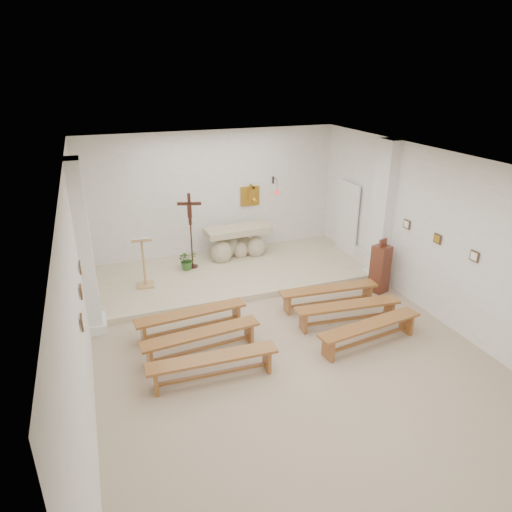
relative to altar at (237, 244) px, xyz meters
name	(u,v)px	position (x,y,z in m)	size (l,w,h in m)	color
ground	(285,347)	(-0.46, -4.35, -0.50)	(7.00, 10.00, 0.00)	tan
wall_left	(79,296)	(-3.95, -4.35, 1.25)	(0.02, 10.00, 3.50)	white
wall_right	(445,240)	(3.03, -4.35, 1.25)	(0.02, 10.00, 3.50)	white
wall_back	(213,196)	(-0.46, 0.64, 1.25)	(7.00, 0.02, 3.50)	white
ceiling	(290,167)	(-0.46, -4.35, 2.99)	(7.00, 10.00, 0.02)	silver
sanctuary_platform	(231,273)	(-0.46, -0.85, -0.43)	(6.98, 3.00, 0.15)	beige
pilaster_left	(85,250)	(-3.83, -2.35, 1.25)	(0.26, 0.55, 3.50)	white
pilaster_right	(382,214)	(2.91, -2.35, 1.25)	(0.26, 0.55, 3.50)	white
gold_wall_relief	(250,196)	(0.59, 0.61, 1.15)	(0.55, 0.04, 0.55)	gold
sanctuary_lamp	(277,191)	(1.29, 0.35, 1.31)	(0.11, 0.36, 0.44)	black
station_frame_left_front	(82,322)	(-3.93, -5.15, 1.22)	(0.03, 0.20, 0.20)	#45301E
station_frame_left_mid	(81,292)	(-3.93, -4.15, 1.22)	(0.03, 0.20, 0.20)	#45301E
station_frame_left_rear	(80,268)	(-3.93, -3.15, 1.22)	(0.03, 0.20, 0.20)	#45301E
station_frame_right_front	(474,256)	(3.01, -5.15, 1.22)	(0.03, 0.20, 0.20)	#45301E
station_frame_right_mid	(438,239)	(3.01, -4.15, 1.22)	(0.03, 0.20, 0.20)	#45301E
station_frame_right_rear	(407,224)	(3.01, -3.15, 1.22)	(0.03, 0.20, 0.20)	#45301E
radiator_left	(91,302)	(-3.89, -1.65, -0.23)	(0.10, 0.85, 0.52)	silver
radiator_right	(363,259)	(2.97, -1.65, -0.23)	(0.10, 0.85, 0.52)	silver
altar	(237,244)	(0.00, 0.00, 0.00)	(1.82, 0.85, 0.92)	beige
lectern	(144,262)	(-2.64, -1.03, 0.28)	(0.49, 0.43, 1.28)	tan
crucifix_stand	(190,226)	(-1.33, -0.30, 0.79)	(0.58, 0.26, 1.98)	#331910
potted_plant	(187,260)	(-1.49, -0.39, -0.09)	(0.47, 0.41, 0.53)	#345F26
donation_pedestal	(380,269)	(2.60, -2.91, 0.08)	(0.45, 0.45, 1.33)	#5A2A19
bench_left_front	(191,317)	(-2.02, -3.19, -0.15)	(2.27, 0.53, 0.48)	#995A2C
bench_right_front	(329,292)	(1.09, -3.19, -0.15)	(2.27, 0.54, 0.48)	#995A2C
bench_left_second	(201,338)	(-2.02, -4.01, -0.15)	(2.27, 0.57, 0.48)	#995A2C
bench_right_second	(348,309)	(1.09, -4.01, -0.15)	(2.27, 0.57, 0.48)	#995A2C
bench_left_third	(213,363)	(-2.02, -4.83, -0.15)	(2.26, 0.44, 0.48)	#995A2C
bench_right_third	(370,329)	(1.09, -4.83, -0.15)	(2.28, 0.66, 0.48)	#995A2C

